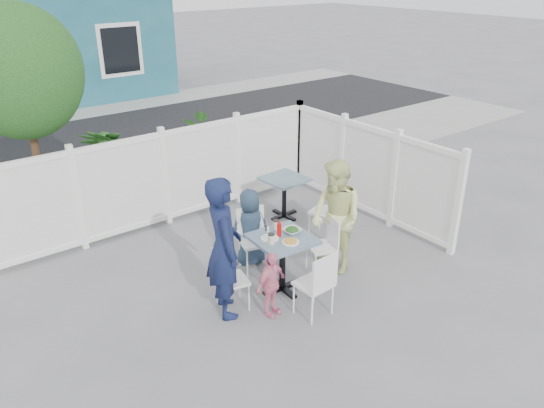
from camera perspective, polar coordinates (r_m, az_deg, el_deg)
ground at (r=7.39m, az=-2.96°, el=-8.76°), size 80.00×80.00×0.00m
near_sidewalk at (r=10.38m, az=-15.09°, el=0.71°), size 24.00×2.60×0.01m
street at (r=13.69m, az=-21.38°, el=5.63°), size 24.00×5.00×0.01m
far_sidewalk at (r=16.59m, az=-24.71°, el=8.19°), size 24.00×1.60×0.01m
fence_back at (r=8.94m, az=-11.41°, el=2.58°), size 5.86×0.08×1.60m
fence_right at (r=9.23m, az=10.18°, el=3.40°), size 0.08×3.66×1.60m
tree at (r=8.74m, az=-25.43°, el=12.62°), size 1.80×1.62×3.59m
potted_shrub_a at (r=9.30m, az=-16.84°, el=3.13°), size 1.30×1.30×1.65m
potted_shrub_b at (r=10.13m, az=-5.32°, el=5.35°), size 1.67×1.57×1.48m
main_table at (r=7.00m, az=1.14°, el=-4.90°), size 0.81×0.81×0.79m
spare_table at (r=9.07m, az=1.33°, el=1.87°), size 0.72×0.72×0.72m
chair_left at (r=6.70m, az=-4.87°, el=-7.73°), size 0.44×0.45×0.83m
chair_right at (r=7.50m, az=5.87°, el=-4.00°), size 0.47×0.48×0.84m
chair_back at (r=7.58m, az=-2.06°, el=-3.23°), size 0.50×0.50×0.90m
chair_near at (r=6.54m, az=5.00°, el=-8.20°), size 0.43×0.41×0.90m
chair_spare at (r=8.38m, az=6.20°, el=-0.38°), size 0.54×0.53×0.93m
man at (r=6.45m, az=-5.20°, el=-4.69°), size 0.64×0.78×1.83m
woman at (r=7.44m, az=6.89°, el=-1.42°), size 0.69×0.85×1.64m
boy at (r=7.65m, az=-2.37°, el=-2.52°), size 0.65×0.52×1.16m
toddler at (r=6.60m, az=-0.14°, el=-8.66°), size 0.55×0.33×0.88m
plate_main at (r=6.79m, az=2.00°, el=-4.12°), size 0.23×0.23×0.01m
plate_side at (r=6.88m, az=-0.24°, el=-3.70°), size 0.24×0.24×0.02m
salad_bowl at (r=7.02m, az=2.17°, el=-2.91°), size 0.23×0.23×0.06m
coffee_cup_a at (r=6.73m, az=-0.08°, el=-3.81°), size 0.09×0.09×0.13m
coffee_cup_b at (r=7.09m, az=0.47°, el=-2.29°), size 0.08×0.08×0.12m
ketchup_bottle at (r=6.90m, az=0.77°, el=-2.81°), size 0.06×0.06×0.19m
salt_shaker at (r=7.04m, az=-0.44°, el=-2.74°), size 0.03×0.03×0.08m
pepper_shaker at (r=7.07m, az=-0.59°, el=-2.61°), size 0.03×0.03×0.07m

